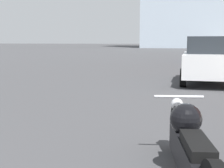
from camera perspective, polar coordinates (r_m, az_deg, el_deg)
The scene contains 4 objects.
motorcycle at distance 3.39m, azimuth 13.93°, elevation -11.12°, with size 0.85×2.55×0.82m.
parked_car_white at distance 11.69m, azimuth 16.95°, elevation 4.19°, with size 1.91×3.97×1.66m.
parked_car_blue at distance 24.10m, azimuth 16.88°, elevation 5.98°, with size 1.93×3.86×1.79m.
parked_car_silver at distance 35.69m, azimuth 16.64°, elevation 6.52°, with size 2.02×4.37×1.85m.
Camera 1 is at (2.59, 0.79, 1.49)m, focal length 50.00 mm.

